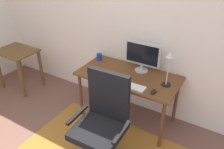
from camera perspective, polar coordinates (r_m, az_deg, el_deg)
wall_back at (r=3.12m, az=7.00°, el=12.64°), size 6.00×0.10×2.60m
desk at (r=3.03m, az=4.06°, el=-1.34°), size 1.33×0.67×0.72m
monitor at (r=3.00m, az=7.66°, el=4.86°), size 0.48×0.18×0.40m
keyboard at (r=2.76m, az=4.07°, el=-2.67°), size 0.43×0.13×0.02m
computer_mouse at (r=2.66m, az=10.37°, el=-4.23°), size 0.06×0.10×0.03m
coffee_cup at (r=3.36m, az=-3.22°, el=4.47°), size 0.08×0.08×0.10m
cell_phone at (r=3.11m, az=-5.38°, el=1.28°), size 0.12×0.16×0.01m
desk_lamp at (r=2.70m, az=14.10°, el=2.57°), size 0.11×0.11×0.43m
office_chair at (r=2.57m, az=-2.53°, el=-13.39°), size 0.60×0.54×1.10m
side_table at (r=4.12m, az=-22.62°, el=3.89°), size 0.64×0.50×0.70m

